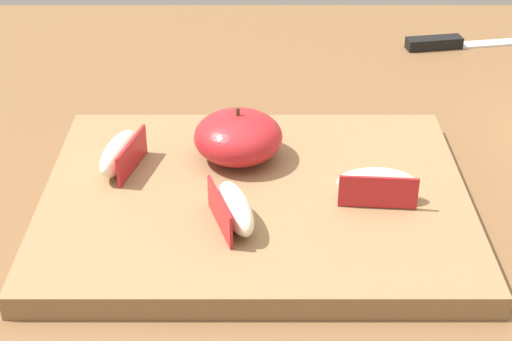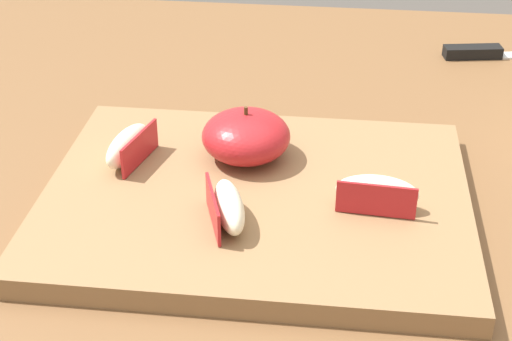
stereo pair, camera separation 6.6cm
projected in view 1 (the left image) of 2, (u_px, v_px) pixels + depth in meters
name	position (u px, v px, depth m)	size (l,w,h in m)	color
dining_table	(241.00, 232.00, 0.81)	(1.41, 0.85, 0.73)	brown
cutting_board	(256.00, 200.00, 0.68)	(0.36, 0.28, 0.02)	olive
apple_half_skin_up	(240.00, 137.00, 0.71)	(0.08, 0.08, 0.05)	#B21E23
apple_wedge_left	(121.00, 154.00, 0.69)	(0.04, 0.07, 0.03)	#F4EACC
apple_wedge_middle	(234.00, 208.00, 0.62)	(0.04, 0.07, 0.03)	#F4EACC
apple_wedge_right	(378.00, 185.00, 0.65)	(0.07, 0.03, 0.03)	#F4EACC
paring_knife	(445.00, 43.00, 0.99)	(0.16, 0.05, 0.01)	silver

